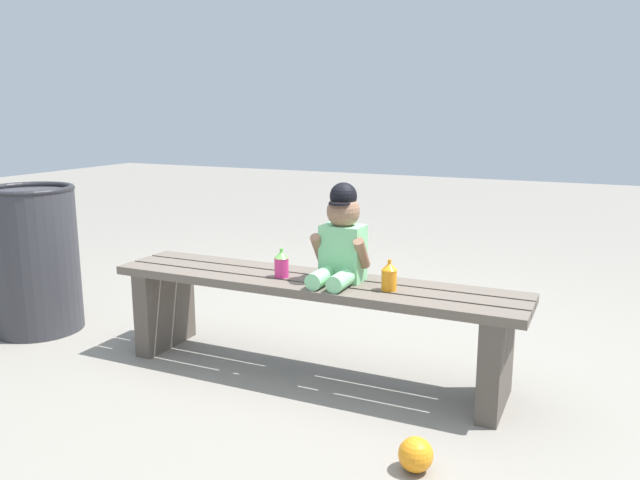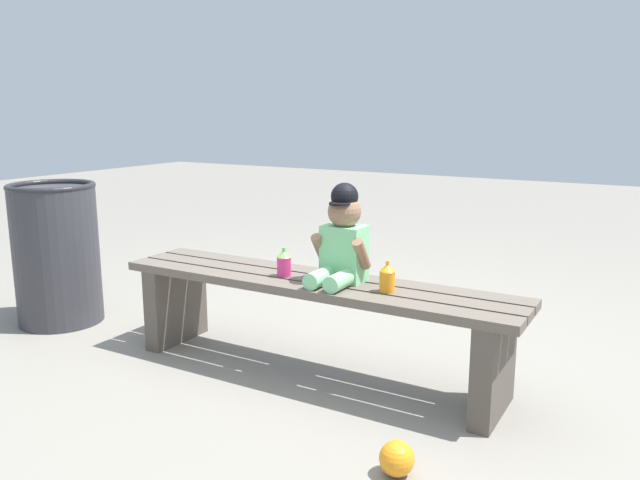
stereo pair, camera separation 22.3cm
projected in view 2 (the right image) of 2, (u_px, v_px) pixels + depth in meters
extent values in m
plane|color=gray|center=(313.00, 372.00, 2.73)|extent=(16.00, 16.00, 0.00)
cube|color=#60564C|center=(297.00, 290.00, 2.54)|extent=(1.77, 0.11, 0.04)
cube|color=#60564C|center=(313.00, 283.00, 2.65)|extent=(1.77, 0.11, 0.04)
cube|color=#60564C|center=(327.00, 276.00, 2.75)|extent=(1.77, 0.11, 0.04)
cube|color=#524941|center=(176.00, 303.00, 3.06)|extent=(0.08, 0.35, 0.38)
cube|color=#524941|center=(494.00, 366.00, 2.31)|extent=(0.08, 0.35, 0.38)
cube|color=#7FCC8C|center=(344.00, 253.00, 2.59)|extent=(0.17, 0.12, 0.23)
sphere|color=#8C664C|center=(344.00, 212.00, 2.55)|extent=(0.14, 0.14, 0.14)
cylinder|color=black|center=(340.00, 204.00, 2.52)|extent=(0.09, 0.09, 0.01)
sphere|color=black|center=(345.00, 196.00, 2.54)|extent=(0.11, 0.11, 0.11)
cylinder|color=#85D693|center=(320.00, 278.00, 2.53)|extent=(0.07, 0.16, 0.07)
cylinder|color=#85D693|center=(340.00, 281.00, 2.48)|extent=(0.07, 0.16, 0.07)
cylinder|color=#8C664C|center=(321.00, 249.00, 2.61)|extent=(0.04, 0.12, 0.14)
cylinder|color=#8C664C|center=(362.00, 254.00, 2.52)|extent=(0.04, 0.12, 0.14)
cylinder|color=#E5337F|center=(284.00, 266.00, 2.67)|extent=(0.06, 0.06, 0.08)
cone|color=#66CC4C|center=(284.00, 254.00, 2.66)|extent=(0.06, 0.06, 0.03)
cylinder|color=#66CC4C|center=(284.00, 250.00, 2.66)|extent=(0.01, 0.01, 0.02)
cylinder|color=orange|center=(387.00, 281.00, 2.44)|extent=(0.06, 0.06, 0.08)
cone|color=orange|center=(387.00, 268.00, 2.43)|extent=(0.06, 0.06, 0.03)
cylinder|color=orange|center=(388.00, 263.00, 2.43)|extent=(0.01, 0.01, 0.02)
sphere|color=orange|center=(397.00, 459.00, 1.95)|extent=(0.11, 0.11, 0.11)
cylinder|color=#333338|center=(57.00, 256.00, 3.31)|extent=(0.43, 0.43, 0.71)
torus|color=#232327|center=(51.00, 186.00, 3.24)|extent=(0.44, 0.44, 0.03)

